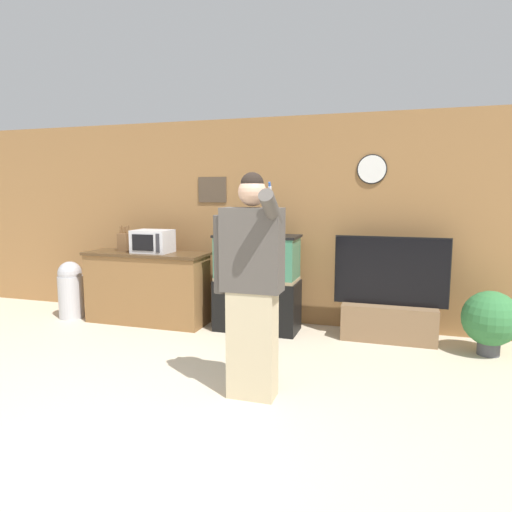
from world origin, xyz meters
TOP-DOWN VIEW (x-y plane):
  - ground_plane at (0.00, 0.00)m, footprint 18.00×18.00m
  - wall_back_paneled at (0.00, 3.18)m, footprint 10.00×0.08m
  - counter_island at (-1.28, 2.61)m, footprint 1.59×0.55m
  - microwave at (-1.19, 2.62)m, footprint 0.47×0.36m
  - knife_block at (-1.64, 2.66)m, footprint 0.14×0.10m
  - aquarium_on_stand at (0.17, 2.70)m, footprint 1.01×0.47m
  - tv_on_stand at (1.71, 2.79)m, footprint 1.26×0.40m
  - person_standing at (0.66, 0.93)m, footprint 0.57×0.43m
  - potted_plant at (2.71, 2.60)m, footprint 0.57×0.57m
  - trash_bin at (-2.38, 2.50)m, footprint 0.33×0.33m

SIDE VIEW (x-z plane):
  - ground_plane at x=0.00m, z-range 0.00..0.00m
  - tv_on_stand at x=1.71m, z-range -0.25..0.94m
  - potted_plant at x=2.71m, z-range 0.04..0.71m
  - trash_bin at x=-2.38m, z-range 0.01..0.77m
  - counter_island at x=-1.28m, z-range 0.00..0.92m
  - aquarium_on_stand at x=0.17m, z-range 0.00..1.17m
  - person_standing at x=0.66m, z-range 0.04..1.86m
  - knife_block at x=-1.64m, z-range 0.87..1.20m
  - microwave at x=-1.19m, z-range 0.91..1.20m
  - wall_back_paneled at x=0.00m, z-range 0.00..2.60m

